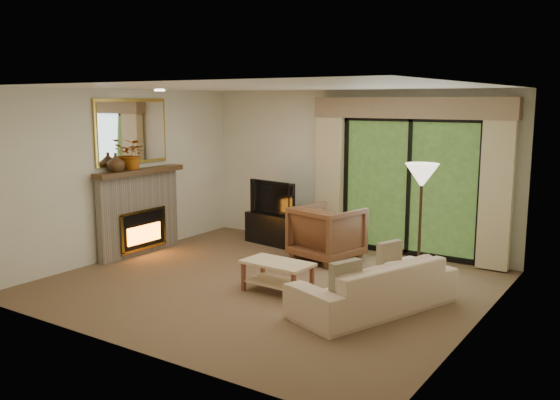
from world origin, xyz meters
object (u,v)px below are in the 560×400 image
Objects in this scene: sofa at (374,285)px; coffee_table at (277,277)px; media_console at (276,229)px; armchair at (327,233)px.

sofa is 2.30× the size of coffee_table.
sofa is 1.31m from coffee_table.
media_console is 1.13× the size of armchair.
media_console is 0.51× the size of sofa.
media_console is 3.48m from sofa.
armchair is 0.45× the size of sofa.
coffee_table is at bearing 110.88° from armchair.
coffee_table is at bearing -65.50° from sofa.
armchair reaches higher than media_console.
media_console is 1.17× the size of coffee_table.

